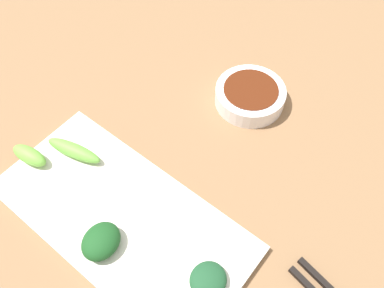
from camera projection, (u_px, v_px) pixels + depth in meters
name	position (u px, v px, depth m)	size (l,w,h in m)	color
tabletop	(186.00, 166.00, 0.65)	(2.10, 2.10, 0.02)	olive
sauce_bowl	(250.00, 95.00, 0.70)	(0.12, 0.12, 0.03)	white
serving_plate	(122.00, 217.00, 0.59)	(0.18, 0.38, 0.01)	silver
broccoli_leafy_0	(208.00, 280.00, 0.52)	(0.05, 0.05, 0.02)	#1D4C2B
broccoli_stalk_1	(74.00, 150.00, 0.63)	(0.02, 0.09, 0.02)	#69B240
broccoli_stalk_2	(29.00, 156.00, 0.62)	(0.03, 0.06, 0.02)	#71BB42
broccoli_leafy_3	(103.00, 243.00, 0.54)	(0.06, 0.05, 0.03)	#1A4C1F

